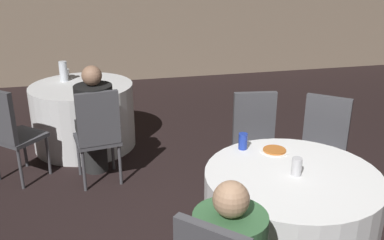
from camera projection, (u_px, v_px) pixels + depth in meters
The scene contains 12 objects.
table_near at pixel (289, 221), 2.93m from camera, with size 1.17×1.17×0.73m.
table_far at pixel (84, 116), 4.87m from camera, with size 1.14×1.14×0.73m.
chair_near_northeast at pixel (323, 142), 3.69m from camera, with size 0.56×0.56×0.95m.
chair_near_north at pixel (256, 137), 3.80m from camera, with size 0.45×0.45×0.95m.
chair_far_south at pixel (98, 130), 3.95m from camera, with size 0.46×0.46×0.95m.
chair_far_southwest at pixel (9, 128), 4.00m from camera, with size 0.56×0.56×0.95m.
person_black_shirt at pixel (95, 122), 4.08m from camera, with size 0.38×0.51×1.15m.
pizza_plate_near at pixel (274, 150), 3.12m from camera, with size 0.20×0.20×0.02m.
soda_can_silver at pixel (297, 167), 2.77m from camera, with size 0.07×0.07×0.12m.
soda_can_blue at pixel (243, 141), 3.15m from camera, with size 0.07×0.07×0.12m.
bottle_far at pixel (63, 71), 4.86m from camera, with size 0.09×0.09×0.23m.
cup_far at pixel (65, 73), 5.02m from camera, with size 0.09×0.09×0.10m.
Camera 1 is at (-1.07, -2.25, 2.06)m, focal length 40.00 mm.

